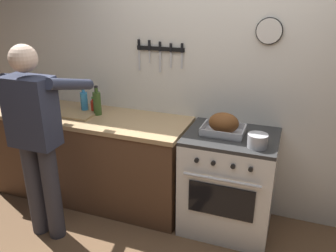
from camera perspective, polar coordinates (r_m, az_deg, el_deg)
wall_back at (r=3.19m, az=8.23°, el=8.15°), size 6.00×0.13×2.60m
counter_block at (r=3.62m, az=-12.80°, el=-4.86°), size 2.03×0.65×0.90m
stove at (r=3.13m, az=9.87°, el=-9.03°), size 0.76×0.67×0.90m
person_cook at (r=2.97m, az=-20.71°, el=-1.13°), size 0.51×0.63×1.66m
roasting_pan at (r=2.91m, az=9.08°, el=0.25°), size 0.35×0.26×0.18m
saucepan at (r=2.74m, az=14.44°, el=-2.34°), size 0.15×0.15×0.10m
cutting_board at (r=3.44m, az=-14.88°, el=1.87°), size 0.36×0.24×0.02m
bottle_olive_oil at (r=3.38m, az=-11.53°, el=3.75°), size 0.08×0.08×0.28m
bottle_dish_soap at (r=3.50m, az=-13.56°, el=3.93°), size 0.07×0.07×0.25m
bottle_hot_sauce at (r=3.47m, az=-12.11°, el=3.20°), size 0.05×0.05×0.16m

